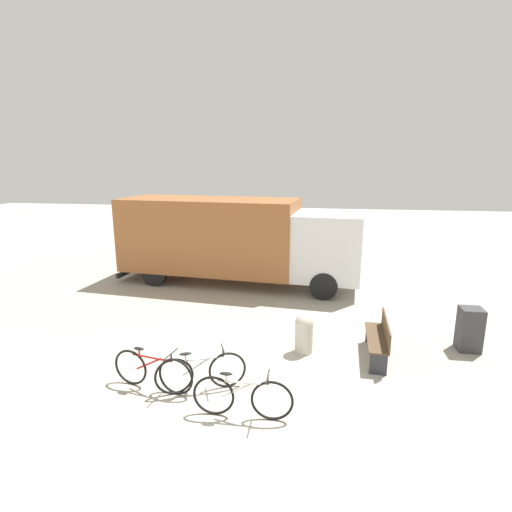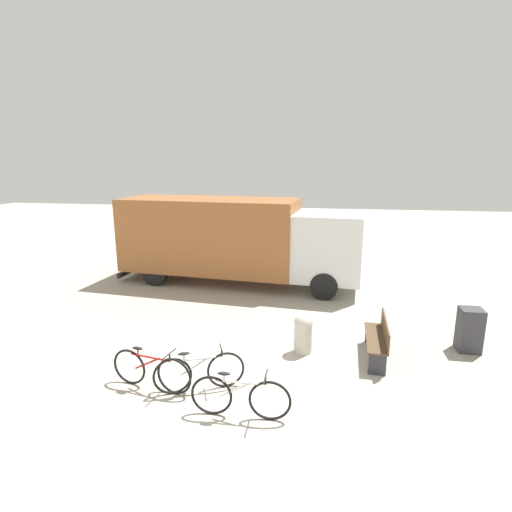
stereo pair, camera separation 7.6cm
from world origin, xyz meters
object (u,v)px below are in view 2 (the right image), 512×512
object	(u,v)px
utility_box	(470,330)
bollard_near_bench	(303,332)
delivery_truck	(236,237)
park_bench	(379,337)
bicycle_middle	(199,372)
bicycle_far	(240,397)
bicycle_near	(151,370)

from	to	relation	value
utility_box	bollard_near_bench	bearing A→B (deg)	-169.36
delivery_truck	bollard_near_bench	bearing A→B (deg)	-57.05
park_bench	bollard_near_bench	distance (m)	1.61
bicycle_middle	bicycle_far	distance (m)	1.11
delivery_truck	bollard_near_bench	world-z (taller)	delivery_truck
bicycle_near	bollard_near_bench	distance (m)	3.32
park_bench	bicycle_far	distance (m)	3.54
park_bench	bicycle_far	size ratio (longest dim) A/B	0.96
park_bench	bicycle_near	world-z (taller)	park_bench
bicycle_middle	bicycle_far	world-z (taller)	same
bicycle_far	utility_box	size ratio (longest dim) A/B	1.70
delivery_truck	park_bench	world-z (taller)	delivery_truck
bicycle_middle	bollard_near_bench	xyz separation A→B (m)	(1.80, 1.84, 0.10)
bicycle_middle	utility_box	distance (m)	5.99
delivery_truck	park_bench	bearing A→B (deg)	-44.32
delivery_truck	bicycle_far	world-z (taller)	delivery_truck
bicycle_middle	park_bench	bearing A→B (deg)	5.49
bicycle_near	bicycle_far	distance (m)	1.88
bicycle_middle	bicycle_far	size ratio (longest dim) A/B	0.93
park_bench	bicycle_middle	bearing A→B (deg)	121.62
delivery_truck	utility_box	size ratio (longest dim) A/B	8.51
park_bench	utility_box	bearing A→B (deg)	-67.98
bicycle_middle	utility_box	world-z (taller)	utility_box
park_bench	bicycle_middle	xyz separation A→B (m)	(-3.41, -1.84, -0.10)
bicycle_far	bollard_near_bench	distance (m)	2.66
bicycle_middle	bollard_near_bench	distance (m)	2.58
delivery_truck	utility_box	world-z (taller)	delivery_truck
utility_box	park_bench	bearing A→B (deg)	-161.25
delivery_truck	bicycle_middle	distance (m)	6.93
delivery_truck	bicycle_middle	world-z (taller)	delivery_truck
park_bench	delivery_truck	bearing A→B (deg)	43.58
bollard_near_bench	utility_box	size ratio (longest dim) A/B	0.91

